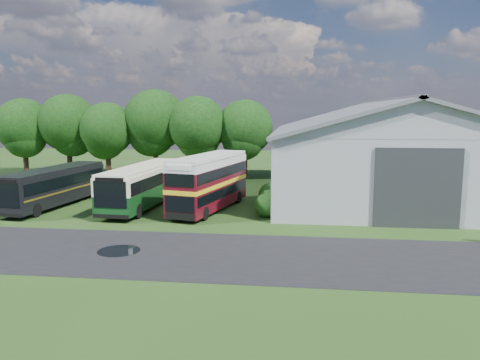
# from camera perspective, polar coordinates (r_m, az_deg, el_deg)

# --- Properties ---
(ground) EXTENTS (120.00, 120.00, 0.00)m
(ground) POSITION_cam_1_polar(r_m,az_deg,el_deg) (27.61, -9.35, -6.85)
(ground) COLOR #1F3C13
(ground) RESTS_ON ground
(asphalt_road) EXTENTS (60.00, 8.00, 0.02)m
(asphalt_road) POSITION_cam_1_polar(r_m,az_deg,el_deg) (24.11, -4.43, -9.03)
(asphalt_road) COLOR black
(asphalt_road) RESTS_ON ground
(puddle) EXTENTS (2.20, 2.20, 0.01)m
(puddle) POSITION_cam_1_polar(r_m,az_deg,el_deg) (25.36, -14.56, -8.40)
(puddle) COLOR black
(puddle) RESTS_ON ground
(storage_shed) EXTENTS (18.80, 24.80, 8.15)m
(storage_shed) POSITION_cam_1_polar(r_m,az_deg,el_deg) (42.28, 17.06, 3.91)
(storage_shed) COLOR gray
(storage_shed) RESTS_ON ground
(tree_far_left) EXTENTS (6.12, 6.12, 8.64)m
(tree_far_left) POSITION_cam_1_polar(r_m,az_deg,el_deg) (58.25, -24.87, 6.02)
(tree_far_left) COLOR black
(tree_far_left) RESTS_ON ground
(tree_left_a) EXTENTS (6.46, 6.46, 9.12)m
(tree_left_a) POSITION_cam_1_polar(r_m,az_deg,el_deg) (56.23, -20.26, 6.53)
(tree_left_a) COLOR black
(tree_left_a) RESTS_ON ground
(tree_left_b) EXTENTS (5.78, 5.78, 8.16)m
(tree_left_b) POSITION_cam_1_polar(r_m,az_deg,el_deg) (53.23, -15.90, 5.98)
(tree_left_b) COLOR black
(tree_left_b) RESTS_ON ground
(tree_mid) EXTENTS (6.80, 6.80, 9.60)m
(tree_mid) POSITION_cam_1_polar(r_m,az_deg,el_deg) (52.71, -10.33, 7.16)
(tree_mid) COLOR black
(tree_mid) RESTS_ON ground
(tree_right_a) EXTENTS (6.26, 6.26, 8.83)m
(tree_right_a) POSITION_cam_1_polar(r_m,az_deg,el_deg) (50.49, -5.19, 6.65)
(tree_right_a) COLOR black
(tree_right_a) RESTS_ON ground
(tree_right_b) EXTENTS (5.98, 5.98, 8.45)m
(tree_right_b) POSITION_cam_1_polar(r_m,az_deg,el_deg) (50.48, 0.59, 6.40)
(tree_right_b) COLOR black
(tree_right_b) RESTS_ON ground
(shrub_front) EXTENTS (1.70, 1.70, 1.70)m
(shrub_front) POSITION_cam_1_polar(r_m,az_deg,el_deg) (32.41, 3.26, -4.46)
(shrub_front) COLOR #194714
(shrub_front) RESTS_ON ground
(shrub_mid) EXTENTS (1.60, 1.60, 1.60)m
(shrub_mid) POSITION_cam_1_polar(r_m,az_deg,el_deg) (34.36, 3.47, -3.72)
(shrub_mid) COLOR #194714
(shrub_mid) RESTS_ON ground
(shrub_back) EXTENTS (1.80, 1.80, 1.80)m
(shrub_back) POSITION_cam_1_polar(r_m,az_deg,el_deg) (36.32, 3.67, -3.06)
(shrub_back) COLOR #194714
(shrub_back) RESTS_ON ground
(bus_green_single) EXTENTS (3.42, 11.50, 3.13)m
(bus_green_single) POSITION_cam_1_polar(r_m,az_deg,el_deg) (36.24, -11.59, -0.57)
(bus_green_single) COLOR black
(bus_green_single) RESTS_ON ground
(bus_maroon_double) EXTENTS (4.50, 9.73, 4.05)m
(bus_maroon_double) POSITION_cam_1_polar(r_m,az_deg,el_deg) (34.18, -3.76, -0.34)
(bus_maroon_double) COLOR black
(bus_maroon_double) RESTS_ON ground
(bus_dark_single) EXTENTS (3.60, 10.78, 2.92)m
(bus_dark_single) POSITION_cam_1_polar(r_m,az_deg,el_deg) (38.35, -21.69, -0.68)
(bus_dark_single) COLOR black
(bus_dark_single) RESTS_ON ground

